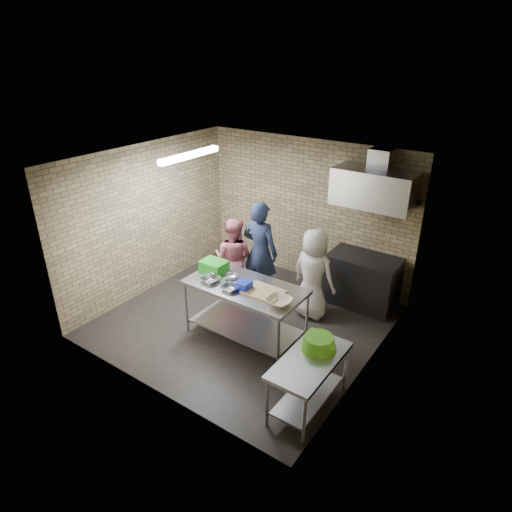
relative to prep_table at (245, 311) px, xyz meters
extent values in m
plane|color=black|center=(-0.26, 0.32, -0.45)|extent=(4.20, 4.20, 0.00)
plane|color=black|center=(-0.26, 0.32, 2.25)|extent=(4.20, 4.20, 0.00)
cube|color=tan|center=(-0.26, 2.32, 0.90)|extent=(4.20, 0.06, 2.70)
cube|color=tan|center=(-0.26, -1.68, 0.90)|extent=(4.20, 0.06, 2.70)
cube|color=tan|center=(-2.36, 0.32, 0.90)|extent=(0.06, 4.00, 2.70)
cube|color=tan|center=(1.84, 0.32, 0.90)|extent=(0.06, 4.00, 2.70)
cube|color=silver|center=(0.00, 0.00, 0.00)|extent=(1.82, 0.91, 0.91)
cube|color=silver|center=(1.54, -0.78, -0.08)|extent=(0.60, 1.20, 0.75)
cube|color=black|center=(1.09, 1.97, 0.00)|extent=(1.20, 0.70, 0.90)
cube|color=silver|center=(1.09, 2.02, 1.65)|extent=(1.30, 0.60, 0.60)
cube|color=#A5A8AD|center=(1.09, 2.17, 2.10)|extent=(0.35, 0.30, 0.30)
cube|color=#3F2B19|center=(1.39, 2.21, 1.47)|extent=(0.80, 0.20, 0.04)
cube|color=white|center=(-1.26, 0.32, 2.19)|extent=(0.10, 1.25, 0.08)
cube|color=#1E981C|center=(-0.70, 0.12, 0.53)|extent=(0.40, 0.30, 0.16)
cube|color=#192CC1|center=(0.05, -0.10, 0.52)|extent=(0.20, 0.20, 0.13)
cube|color=#D6BE7B|center=(0.35, -0.02, 0.47)|extent=(0.56, 0.42, 0.03)
imported|color=#ABADB2|center=(-0.50, -0.20, 0.49)|extent=(0.30, 0.30, 0.07)
imported|color=#B1B3B8|center=(-0.30, 0.05, 0.49)|extent=(0.23, 0.23, 0.07)
imported|color=#B9BCC0|center=(-0.10, -0.22, 0.49)|extent=(0.27, 0.27, 0.06)
imported|color=beige|center=(0.70, -0.15, 0.50)|extent=(0.36, 0.36, 0.09)
cylinder|color=#B22619|center=(1.14, 2.21, 1.58)|extent=(0.07, 0.07, 0.18)
imported|color=black|center=(-0.47, 1.09, 0.46)|extent=(0.69, 0.47, 1.84)
imported|color=#C06572|center=(-0.92, 0.91, 0.29)|extent=(0.84, 0.73, 1.49)
imported|color=silver|center=(0.55, 1.14, 0.32)|extent=(0.80, 0.56, 1.56)
camera|label=1|loc=(3.44, -4.64, 3.72)|focal=31.04mm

